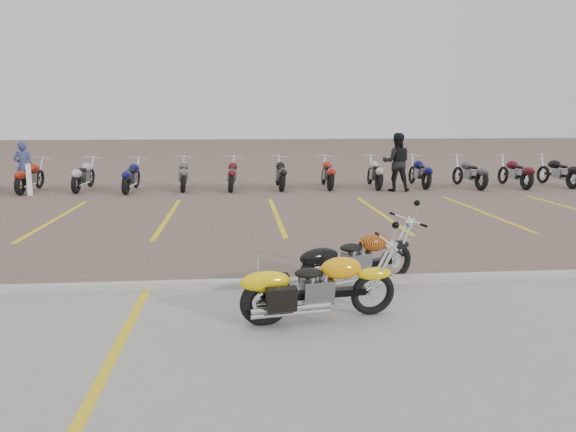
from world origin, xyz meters
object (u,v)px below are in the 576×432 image
(person_a, at_px, (24,166))
(person_b, at_px, (397,162))
(flame_cruiser, at_px, (354,262))
(bollard, at_px, (29,180))
(yellow_cruiser, at_px, (315,289))

(person_a, distance_m, person_b, 12.39)
(flame_cruiser, distance_m, bollard, 13.28)
(yellow_cruiser, bearing_deg, flame_cruiser, 49.79)
(flame_cruiser, height_order, bollard, bollard)
(yellow_cruiser, distance_m, bollard, 13.85)
(flame_cruiser, bearing_deg, person_a, 102.84)
(person_b, distance_m, bollard, 11.81)
(person_b, relative_size, bollard, 1.93)
(flame_cruiser, xyz_separation_m, person_b, (3.61, 10.48, 0.56))
(person_b, height_order, bollard, person_b)
(yellow_cruiser, relative_size, bollard, 1.97)
(bollard, bearing_deg, yellow_cruiser, -57.50)
(flame_cruiser, relative_size, bollard, 1.86)
(flame_cruiser, xyz_separation_m, person_a, (-8.73, 11.59, 0.42))
(person_a, bearing_deg, person_b, 167.59)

